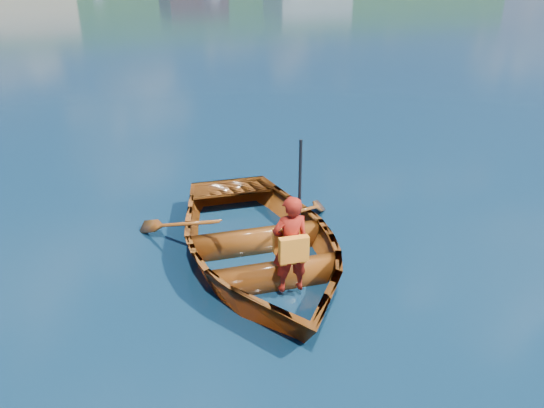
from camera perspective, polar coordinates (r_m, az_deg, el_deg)
ground at (r=7.92m, az=0.83°, el=-2.97°), size 600.00×600.00×0.00m
rowboat at (r=7.01m, az=-1.49°, el=-4.15°), size 3.53×4.57×0.87m
child_paddler at (r=6.09m, az=2.02°, el=-4.37°), size 0.47×0.37×1.79m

